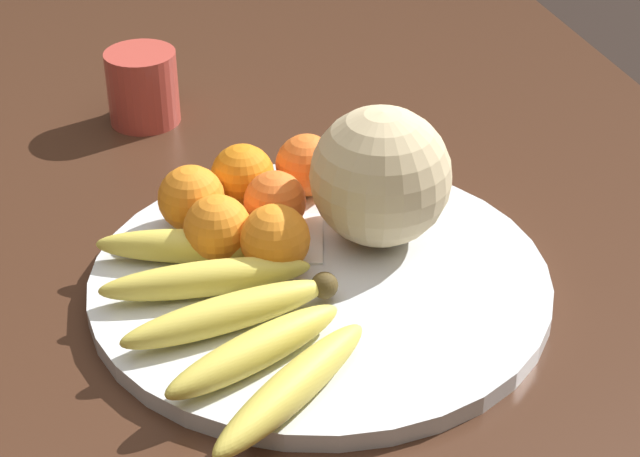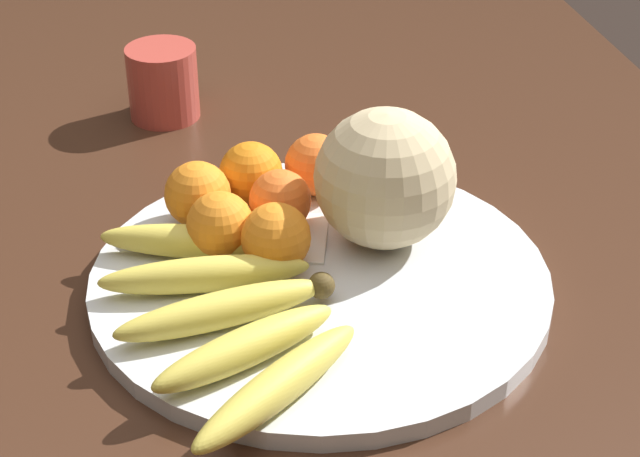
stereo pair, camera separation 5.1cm
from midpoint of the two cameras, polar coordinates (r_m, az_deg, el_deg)
name	(u,v)px [view 2 (the right image)]	position (r m, az deg, el deg)	size (l,w,h in m)	color
kitchen_table	(294,348)	(1.06, 0.01, -6.44)	(1.68, 1.07, 0.76)	#3D2316
fruit_bowl	(320,281)	(0.99, 1.48, -2.83)	(0.43, 0.43, 0.02)	silver
melon	(385,178)	(1.01, 4.95, 2.66)	(0.14, 0.14, 0.14)	beige
banana_bunch	(229,309)	(0.92, -3.29, -4.34)	(0.33, 0.22, 0.03)	#473819
orange_front_left	(276,237)	(0.98, -0.89, -0.46)	(0.07, 0.07, 0.07)	orange
orange_front_right	(251,174)	(1.08, -2.35, 2.92)	(0.07, 0.07, 0.07)	orange
orange_mid_center	(280,201)	(1.04, -0.76, 1.48)	(0.06, 0.06, 0.06)	orange
orange_back_left	(316,165)	(1.10, 1.12, 3.40)	(0.06, 0.06, 0.06)	orange
orange_back_right	(220,225)	(1.00, -3.89, 0.17)	(0.06, 0.06, 0.06)	orange
orange_top_small	(198,194)	(1.05, -5.15, 1.81)	(0.07, 0.07, 0.07)	orange
produce_tag	(311,238)	(1.04, 0.95, -0.54)	(0.09, 0.05, 0.00)	white
ceramic_mug	(164,81)	(1.30, -7.19, 7.78)	(0.11, 0.09, 0.09)	#B74238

